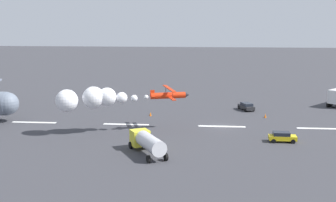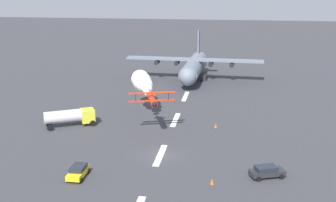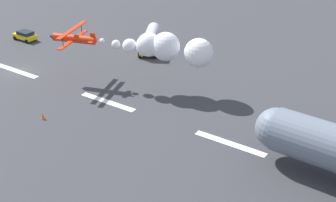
% 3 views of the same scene
% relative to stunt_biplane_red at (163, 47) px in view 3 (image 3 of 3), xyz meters
% --- Properties ---
extents(ground_plane, '(440.00, 440.00, 0.00)m').
position_rel_stunt_biplane_red_xyz_m(ground_plane, '(-20.17, -6.55, -5.71)').
color(ground_plane, '#38383D').
rests_on(ground_plane, ground).
extents(runway_stripe_3, '(8.00, 0.90, 0.01)m').
position_rel_stunt_biplane_red_xyz_m(runway_stripe_3, '(-20.17, -6.55, -5.71)').
color(runway_stripe_3, white).
rests_on(runway_stripe_3, ground).
extents(runway_stripe_4, '(8.00, 0.90, 0.01)m').
position_rel_stunt_biplane_red_xyz_m(runway_stripe_4, '(-3.62, -6.55, -5.71)').
color(runway_stripe_4, white).
rests_on(runway_stripe_4, ground).
extents(runway_stripe_5, '(8.00, 0.90, 0.01)m').
position_rel_stunt_biplane_red_xyz_m(runway_stripe_5, '(12.92, -6.55, -5.71)').
color(runway_stripe_5, white).
rests_on(runway_stripe_5, ground).
extents(stunt_biplane_red, '(20.73, 10.63, 3.89)m').
position_rel_stunt_biplane_red_xyz_m(stunt_biplane_red, '(0.00, 0.00, 0.00)').
color(stunt_biplane_red, red).
extents(fuel_tanker_truck, '(6.26, 8.50, 2.90)m').
position_rel_stunt_biplane_red_xyz_m(fuel_tanker_truck, '(-9.73, 10.63, -3.98)').
color(fuel_tanker_truck, yellow).
rests_on(fuel_tanker_truck, ground).
extents(airport_staff_sedan, '(4.05, 2.03, 1.52)m').
position_rel_stunt_biplane_red_xyz_m(airport_staff_sedan, '(-28.86, 2.53, -4.90)').
color(airport_staff_sedan, yellow).
rests_on(airport_staff_sedan, ground).
extents(traffic_cone_far, '(0.44, 0.44, 0.75)m').
position_rel_stunt_biplane_red_xyz_m(traffic_cone_far, '(-6.90, -13.84, -5.34)').
color(traffic_cone_far, orange).
rests_on(traffic_cone_far, ground).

